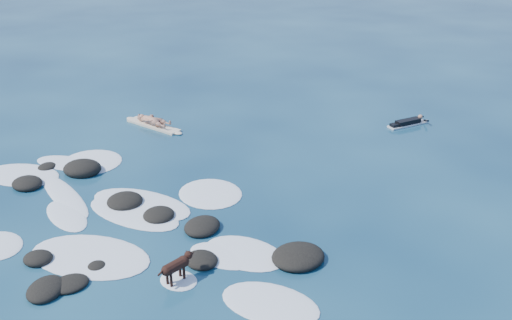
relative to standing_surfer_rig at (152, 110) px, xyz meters
The scene contains 6 objects.
ground 8.38m from the standing_surfer_rig, 45.01° to the right, with size 160.00×160.00×0.00m, color #0A2642.
reef_rocks 10.36m from the standing_surfer_rig, 47.39° to the right, with size 14.23×7.20×0.63m.
breaking_foam 7.87m from the standing_surfer_rig, 54.23° to the right, with size 15.04×8.53×0.12m.
standing_surfer_rig is the anchor object (origin of this frame).
paddling_surfer_rig 11.70m from the standing_surfer_rig, 35.80° to the left, with size 1.50×2.16×0.39m.
dog 11.84m from the standing_surfer_rig, 42.57° to the right, with size 0.43×1.28×0.81m.
Camera 1 is at (11.84, -11.31, 9.52)m, focal length 40.00 mm.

